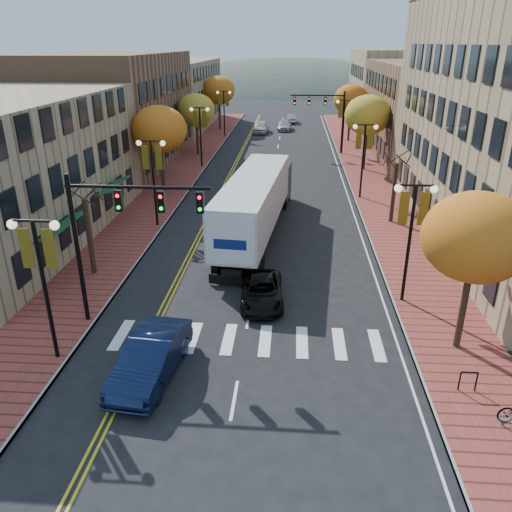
# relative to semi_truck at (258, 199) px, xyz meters

# --- Properties ---
(ground) EXTENTS (200.00, 200.00, 0.00)m
(ground) POSITION_rel_semi_truck_xyz_m (0.37, -15.06, -2.50)
(ground) COLOR black
(ground) RESTS_ON ground
(sidewalk_left) EXTENTS (4.00, 85.00, 0.15)m
(sidewalk_left) POSITION_rel_semi_truck_xyz_m (-8.63, 17.44, -2.42)
(sidewalk_left) COLOR brown
(sidewalk_left) RESTS_ON ground
(sidewalk_right) EXTENTS (4.00, 85.00, 0.15)m
(sidewalk_right) POSITION_rel_semi_truck_xyz_m (9.37, 17.44, -2.42)
(sidewalk_right) COLOR brown
(sidewalk_right) RESTS_ON ground
(building_left_mid) EXTENTS (12.00, 24.00, 11.00)m
(building_left_mid) POSITION_rel_semi_truck_xyz_m (-16.63, 20.94, 3.00)
(building_left_mid) COLOR brown
(building_left_mid) RESTS_ON ground
(building_left_far) EXTENTS (12.00, 26.00, 9.50)m
(building_left_far) POSITION_rel_semi_truck_xyz_m (-16.63, 45.94, 2.25)
(building_left_far) COLOR #9E8966
(building_left_far) RESTS_ON ground
(building_right_mid) EXTENTS (15.00, 24.00, 10.00)m
(building_right_mid) POSITION_rel_semi_truck_xyz_m (18.87, 26.94, 2.50)
(building_right_mid) COLOR brown
(building_right_mid) RESTS_ON ground
(building_right_far) EXTENTS (15.00, 20.00, 11.00)m
(building_right_far) POSITION_rel_semi_truck_xyz_m (18.87, 48.94, 3.00)
(building_right_far) COLOR #9E8966
(building_right_far) RESTS_ON ground
(tree_left_a) EXTENTS (0.28, 0.28, 4.20)m
(tree_left_a) POSITION_rel_semi_truck_xyz_m (-8.63, -7.06, -0.25)
(tree_left_a) COLOR #382619
(tree_left_a) RESTS_ON sidewalk_left
(tree_left_b) EXTENTS (4.48, 4.48, 7.21)m
(tree_left_b) POSITION_rel_semi_truck_xyz_m (-8.63, 8.94, 2.95)
(tree_left_b) COLOR #382619
(tree_left_b) RESTS_ON sidewalk_left
(tree_left_c) EXTENTS (4.16, 4.16, 6.69)m
(tree_left_c) POSITION_rel_semi_truck_xyz_m (-8.63, 24.94, 2.56)
(tree_left_c) COLOR #382619
(tree_left_c) RESTS_ON sidewalk_left
(tree_left_d) EXTENTS (4.61, 4.61, 7.42)m
(tree_left_d) POSITION_rel_semi_truck_xyz_m (-8.63, 42.94, 3.11)
(tree_left_d) COLOR #382619
(tree_left_d) RESTS_ON sidewalk_left
(tree_right_a) EXTENTS (4.16, 4.16, 6.69)m
(tree_right_a) POSITION_rel_semi_truck_xyz_m (9.37, -13.06, 2.56)
(tree_right_a) COLOR #382619
(tree_right_a) RESTS_ON sidewalk_right
(tree_right_b) EXTENTS (0.28, 0.28, 4.20)m
(tree_right_b) POSITION_rel_semi_truck_xyz_m (9.37, 2.94, -0.25)
(tree_right_b) COLOR #382619
(tree_right_b) RESTS_ON sidewalk_right
(tree_right_c) EXTENTS (4.48, 4.48, 7.21)m
(tree_right_c) POSITION_rel_semi_truck_xyz_m (9.37, 18.94, 2.95)
(tree_right_c) COLOR #382619
(tree_right_c) RESTS_ON sidewalk_right
(tree_right_d) EXTENTS (4.35, 4.35, 7.00)m
(tree_right_d) POSITION_rel_semi_truck_xyz_m (9.37, 34.94, 2.79)
(tree_right_d) COLOR #382619
(tree_right_d) RESTS_ON sidewalk_right
(lamp_left_a) EXTENTS (1.96, 0.36, 6.05)m
(lamp_left_a) POSITION_rel_semi_truck_xyz_m (-7.13, -15.06, 1.80)
(lamp_left_a) COLOR black
(lamp_left_a) RESTS_ON ground
(lamp_left_b) EXTENTS (1.96, 0.36, 6.05)m
(lamp_left_b) POSITION_rel_semi_truck_xyz_m (-7.13, 0.94, 1.80)
(lamp_left_b) COLOR black
(lamp_left_b) RESTS_ON ground
(lamp_left_c) EXTENTS (1.96, 0.36, 6.05)m
(lamp_left_c) POSITION_rel_semi_truck_xyz_m (-7.13, 18.94, 1.80)
(lamp_left_c) COLOR black
(lamp_left_c) RESTS_ON ground
(lamp_left_d) EXTENTS (1.96, 0.36, 6.05)m
(lamp_left_d) POSITION_rel_semi_truck_xyz_m (-7.13, 36.94, 1.80)
(lamp_left_d) COLOR black
(lamp_left_d) RESTS_ON ground
(lamp_right_a) EXTENTS (1.96, 0.36, 6.05)m
(lamp_right_a) POSITION_rel_semi_truck_xyz_m (7.87, -9.06, 1.80)
(lamp_right_a) COLOR black
(lamp_right_a) RESTS_ON ground
(lamp_right_b) EXTENTS (1.96, 0.36, 6.05)m
(lamp_right_b) POSITION_rel_semi_truck_xyz_m (7.87, 8.94, 1.80)
(lamp_right_b) COLOR black
(lamp_right_b) RESTS_ON ground
(lamp_right_c) EXTENTS (1.96, 0.36, 6.05)m
(lamp_right_c) POSITION_rel_semi_truck_xyz_m (7.87, 26.94, 1.80)
(lamp_right_c) COLOR black
(lamp_right_c) RESTS_ON ground
(traffic_mast_near) EXTENTS (6.10, 0.35, 7.00)m
(traffic_mast_near) POSITION_rel_semi_truck_xyz_m (-5.11, -12.06, 2.43)
(traffic_mast_near) COLOR black
(traffic_mast_near) RESTS_ON ground
(traffic_mast_far) EXTENTS (6.10, 0.34, 7.00)m
(traffic_mast_far) POSITION_rel_semi_truck_xyz_m (5.85, 26.94, 2.43)
(traffic_mast_far) COLOR black
(traffic_mast_far) RESTS_ON ground
(semi_truck) EXTENTS (4.35, 17.27, 4.27)m
(semi_truck) POSITION_rel_semi_truck_xyz_m (0.00, 0.00, 0.00)
(semi_truck) COLOR black
(semi_truck) RESTS_ON ground
(navy_sedan) EXTENTS (2.32, 5.27, 1.68)m
(navy_sedan) POSITION_rel_semi_truck_xyz_m (-2.97, -15.87, -1.66)
(navy_sedan) COLOR black
(navy_sedan) RESTS_ON ground
(black_suv) EXTENTS (2.35, 4.57, 1.23)m
(black_suv) POSITION_rel_semi_truck_xyz_m (0.90, -9.56, -1.88)
(black_suv) COLOR black
(black_suv) RESTS_ON ground
(car_far_white) EXTENTS (2.35, 5.00, 1.65)m
(car_far_white) POSITION_rel_semi_truck_xyz_m (-2.42, 40.89, -1.67)
(car_far_white) COLOR silver
(car_far_white) RESTS_ON ground
(car_far_silver) EXTENTS (2.11, 4.77, 1.36)m
(car_far_silver) POSITION_rel_semi_truck_xyz_m (0.87, 43.58, -1.82)
(car_far_silver) COLOR #A6A6AE
(car_far_silver) RESTS_ON ground
(car_far_oncoming) EXTENTS (1.44, 3.94, 1.29)m
(car_far_oncoming) POSITION_rel_semi_truck_xyz_m (1.86, 50.77, -1.85)
(car_far_oncoming) COLOR #ACACB4
(car_far_oncoming) RESTS_ON ground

